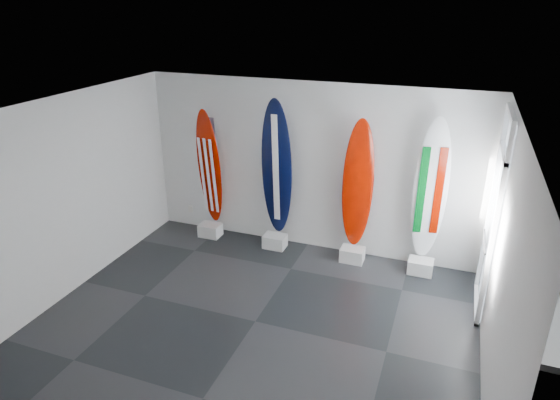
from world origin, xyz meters
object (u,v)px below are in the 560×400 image
at_px(surfboard_usa, 209,168).
at_px(surfboard_italy, 430,191).
at_px(surfboard_navy, 277,169).
at_px(surfboard_swiss, 358,185).

bearing_deg(surfboard_usa, surfboard_italy, 8.76).
bearing_deg(surfboard_italy, surfboard_navy, 167.75).
height_order(surfboard_usa, surfboard_navy, surfboard_navy).
bearing_deg(surfboard_navy, surfboard_swiss, 1.87).
distance_m(surfboard_navy, surfboard_swiss, 1.45).
distance_m(surfboard_usa, surfboard_swiss, 2.77).
height_order(surfboard_swiss, surfboard_italy, surfboard_italy).
bearing_deg(surfboard_swiss, surfboard_italy, -17.31).
distance_m(surfboard_navy, surfboard_italy, 2.60).
relative_size(surfboard_navy, surfboard_italy, 1.04).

